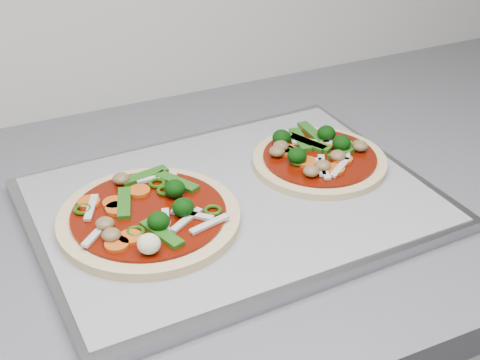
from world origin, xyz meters
name	(u,v)px	position (x,y,z in m)	size (l,w,h in m)	color
base_cabinet	(453,356)	(0.00, 1.30, 0.43)	(3.60, 0.60, 0.86)	silver
baking_tray	(234,205)	(-0.45, 1.27, 0.91)	(0.45, 0.34, 0.01)	gray
parchment	(234,199)	(-0.45, 1.27, 0.92)	(0.43, 0.32, 0.00)	gray
pizza_left	(149,216)	(-0.55, 1.27, 0.93)	(0.20, 0.20, 0.03)	#DBBE82
pizza_right	(318,157)	(-0.32, 1.30, 0.93)	(0.20, 0.20, 0.03)	#DBBE82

